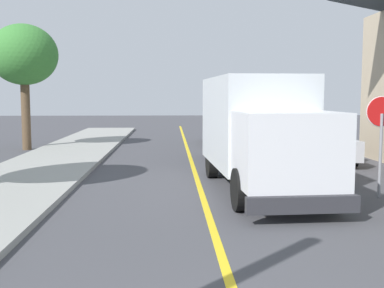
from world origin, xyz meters
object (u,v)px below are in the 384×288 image
object	(u,v)px
parked_car_mid	(223,129)
parked_van_across	(322,143)
box_truck	(259,127)
stop_sign	(381,127)
parked_car_near	(234,141)
street_tree_down_block	(24,56)

from	to	relation	value
parked_car_mid	parked_van_across	world-z (taller)	same
box_truck	stop_sign	xyz separation A→B (m)	(2.96, -1.27, 0.09)
parked_car_near	street_tree_down_block	distance (m)	11.17
parked_van_across	street_tree_down_block	distance (m)	14.51
box_truck	parked_van_across	world-z (taller)	box_truck
parked_car_near	street_tree_down_block	size ratio (longest dim) A/B	0.74
stop_sign	box_truck	bearing A→B (deg)	156.74
box_truck	parked_van_across	xyz separation A→B (m)	(3.53, 5.28, -0.97)
parked_car_near	parked_van_across	size ratio (longest dim) A/B	1.00
box_truck	street_tree_down_block	bearing A→B (deg)	132.96
parked_car_near	parked_car_mid	xyz separation A→B (m)	(0.26, 6.64, 0.00)
parked_van_across	parked_car_near	bearing A→B (deg)	163.65
parked_car_near	parked_van_across	bearing A→B (deg)	-16.35
parked_van_across	street_tree_down_block	world-z (taller)	street_tree_down_block
parked_van_across	street_tree_down_block	xyz separation A→B (m)	(-13.10, 4.99, 3.77)
stop_sign	street_tree_down_block	distance (m)	17.24
box_truck	parked_car_mid	world-z (taller)	box_truck
box_truck	stop_sign	world-z (taller)	box_truck
box_truck	stop_sign	bearing A→B (deg)	-23.26
parked_car_near	parked_car_mid	bearing A→B (deg)	87.79
box_truck	stop_sign	size ratio (longest dim) A/B	2.76
parked_car_mid	parked_van_across	distance (m)	8.25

